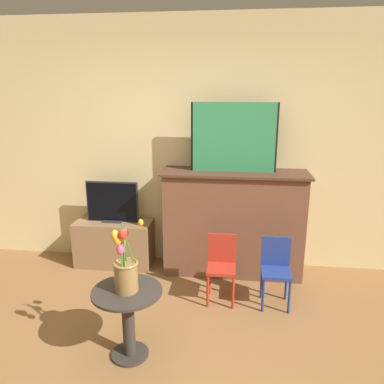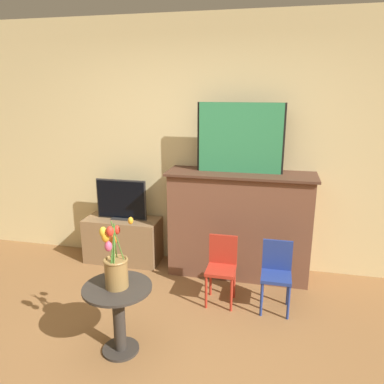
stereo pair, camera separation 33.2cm
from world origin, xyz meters
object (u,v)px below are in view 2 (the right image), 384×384
(painting, at_px, (240,138))
(vase_tulips, at_px, (115,266))
(chair_blue, at_px, (276,271))
(tv_monitor, at_px, (121,200))
(chair_red, at_px, (222,265))

(painting, xyz_separation_m, vase_tulips, (-0.72, -1.49, -0.76))
(painting, xyz_separation_m, chair_blue, (0.43, -0.61, -1.11))
(chair_blue, bearing_deg, painting, 124.98)
(tv_monitor, height_order, chair_blue, tv_monitor)
(chair_blue, height_order, vase_tulips, vase_tulips)
(chair_red, relative_size, vase_tulips, 1.20)
(chair_blue, bearing_deg, vase_tulips, -142.57)
(painting, distance_m, vase_tulips, 1.82)
(tv_monitor, xyz_separation_m, chair_red, (1.24, -0.61, -0.37))
(tv_monitor, bearing_deg, painting, -0.40)
(vase_tulips, bearing_deg, painting, 64.13)
(painting, xyz_separation_m, chair_red, (-0.07, -0.60, -1.11))
(tv_monitor, relative_size, chair_blue, 0.92)
(chair_red, height_order, vase_tulips, vase_tulips)
(chair_red, xyz_separation_m, vase_tulips, (-0.65, -0.89, 0.35))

